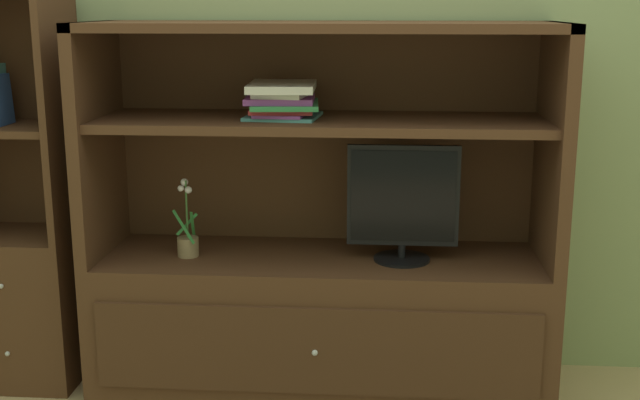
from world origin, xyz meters
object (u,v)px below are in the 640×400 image
at_px(tv_monitor, 403,203).
at_px(potted_plant, 188,240).
at_px(bookshelf_tall, 22,257).
at_px(media_console, 321,281).
at_px(magazine_stack, 282,100).

distance_m(tv_monitor, potted_plant, 0.90).
height_order(tv_monitor, bookshelf_tall, bookshelf_tall).
distance_m(media_console, tv_monitor, 0.49).
bearing_deg(tv_monitor, potted_plant, -179.42).
bearing_deg(potted_plant, media_console, 5.31).
distance_m(tv_monitor, magazine_stack, 0.63).
bearing_deg(magazine_stack, tv_monitor, -4.02).
height_order(magazine_stack, bookshelf_tall, bookshelf_tall).
relative_size(tv_monitor, potted_plant, 1.46).
relative_size(media_console, potted_plant, 5.77).
bearing_deg(media_console, magazine_stack, -177.03).
bearing_deg(media_console, tv_monitor, -7.23).
distance_m(media_console, magazine_stack, 0.77).
xyz_separation_m(potted_plant, bookshelf_tall, (-0.74, 0.05, -0.11)).
distance_m(media_console, bookshelf_tall, 1.29).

